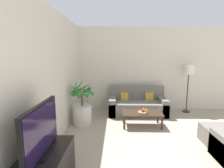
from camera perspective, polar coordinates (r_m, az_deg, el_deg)
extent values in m
cube|color=beige|center=(6.25, 23.26, 4.60)|extent=(8.69, 0.06, 2.70)
cube|color=beige|center=(3.19, -21.73, 0.70)|extent=(0.06, 7.31, 2.70)
cube|color=black|center=(2.53, -21.71, -20.59)|extent=(0.18, 0.33, 0.02)
cube|color=black|center=(2.39, -22.21, -13.67)|extent=(0.05, 0.94, 0.64)
cube|color=black|center=(2.38, -21.57, -13.73)|extent=(0.01, 0.90, 0.60)
cylinder|color=beige|center=(4.72, -9.65, -9.80)|extent=(0.49, 0.49, 0.50)
cylinder|color=brown|center=(4.60, -9.79, -5.08)|extent=(0.06, 0.06, 0.30)
cone|color=#2D7533|center=(4.51, -7.49, -1.62)|extent=(0.10, 0.44, 0.35)
cone|color=#2D7533|center=(4.67, -7.72, -1.67)|extent=(0.40, 0.40, 0.29)
cone|color=#2D7533|center=(4.74, -9.41, -1.33)|extent=(0.46, 0.10, 0.32)
cone|color=#2D7533|center=(4.68, -11.09, -1.03)|extent=(0.36, 0.36, 0.39)
cone|color=#2D7533|center=(4.57, -11.98, -1.23)|extent=(0.10, 0.41, 0.40)
cone|color=#2D7533|center=(4.44, -12.00, -2.02)|extent=(0.39, 0.39, 0.34)
cone|color=#2D7533|center=(4.34, -10.42, -2.59)|extent=(0.47, 0.10, 0.29)
cone|color=#2D7533|center=(4.38, -8.43, -2.11)|extent=(0.39, 0.39, 0.33)
cube|color=slate|center=(5.46, 8.28, -7.67)|extent=(1.73, 0.82, 0.39)
cube|color=slate|center=(5.68, 7.98, -2.71)|extent=(1.73, 0.16, 0.43)
cube|color=slate|center=(5.41, 0.15, -7.08)|extent=(0.20, 0.82, 0.51)
cube|color=slate|center=(5.59, 16.17, -6.92)|extent=(0.20, 0.82, 0.51)
cube|color=gold|center=(5.55, 4.09, -3.93)|extent=(0.24, 0.12, 0.24)
cube|color=gold|center=(5.64, 12.04, -3.90)|extent=(0.24, 0.12, 0.24)
cylinder|color=#2D2823|center=(6.13, 22.99, -8.23)|extent=(0.24, 0.24, 0.03)
cylinder|color=#2D2823|center=(5.98, 23.36, -2.69)|extent=(0.03, 0.03, 1.19)
cylinder|color=silver|center=(5.88, 23.83, 4.30)|extent=(0.32, 0.32, 0.28)
cylinder|color=#38281E|center=(4.37, 4.03, -12.52)|extent=(0.05, 0.05, 0.33)
cylinder|color=#38281E|center=(4.51, 16.03, -12.18)|extent=(0.05, 0.05, 0.33)
cylinder|color=#38281E|center=(4.77, 3.79, -10.59)|extent=(0.05, 0.05, 0.33)
cylinder|color=#38281E|center=(4.90, 14.76, -10.35)|extent=(0.05, 0.05, 0.33)
cube|color=#38281E|center=(4.55, 9.78, -9.33)|extent=(1.01, 0.52, 0.03)
cylinder|color=#997A4C|center=(4.48, 10.06, -9.16)|extent=(0.25, 0.25, 0.04)
sphere|color=red|center=(4.46, 9.97, -8.54)|extent=(0.07, 0.07, 0.07)
sphere|color=olive|center=(4.53, 10.21, -8.26)|extent=(0.07, 0.07, 0.07)
sphere|color=orange|center=(4.46, 11.04, -8.47)|extent=(0.08, 0.08, 0.08)
cube|color=slate|center=(4.32, 31.52, -14.01)|extent=(0.65, 0.51, 0.36)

